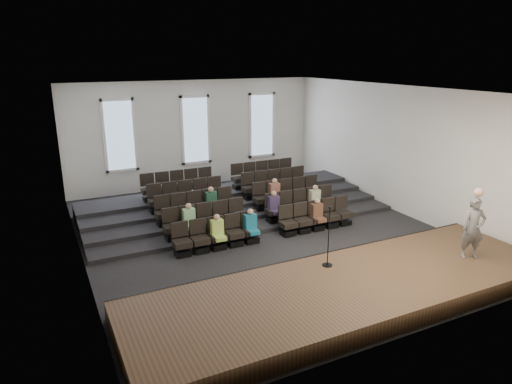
# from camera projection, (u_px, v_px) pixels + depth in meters

# --- Properties ---
(ground) EXTENTS (14.00, 14.00, 0.00)m
(ground) POSITION_uv_depth(u_px,v_px,m) (262.00, 233.00, 16.29)
(ground) COLOR black
(ground) RESTS_ON ground
(ceiling) EXTENTS (12.00, 14.00, 0.02)m
(ceiling) POSITION_uv_depth(u_px,v_px,m) (263.00, 90.00, 14.84)
(ceiling) COLOR white
(ceiling) RESTS_ON ground
(wall_back) EXTENTS (12.00, 0.04, 5.00)m
(wall_back) POSITION_uv_depth(u_px,v_px,m) (195.00, 134.00, 21.60)
(wall_back) COLOR silver
(wall_back) RESTS_ON ground
(wall_front) EXTENTS (12.00, 0.04, 5.00)m
(wall_front) POSITION_uv_depth(u_px,v_px,m) (414.00, 234.00, 9.53)
(wall_front) COLOR silver
(wall_front) RESTS_ON ground
(wall_left) EXTENTS (0.04, 14.00, 5.00)m
(wall_left) POSITION_uv_depth(u_px,v_px,m) (75.00, 186.00, 13.02)
(wall_left) COLOR silver
(wall_left) RESTS_ON ground
(wall_right) EXTENTS (0.04, 14.00, 5.00)m
(wall_right) POSITION_uv_depth(u_px,v_px,m) (397.00, 149.00, 18.11)
(wall_right) COLOR silver
(wall_right) RESTS_ON ground
(stage) EXTENTS (11.80, 3.60, 0.50)m
(stage) POSITION_uv_depth(u_px,v_px,m) (351.00, 290.00, 11.83)
(stage) COLOR #49361F
(stage) RESTS_ON ground
(stage_lip) EXTENTS (11.80, 0.06, 0.52)m
(stage_lip) POSITION_uv_depth(u_px,v_px,m) (313.00, 263.00, 13.35)
(stage_lip) COLOR black
(stage_lip) RESTS_ON ground
(risers) EXTENTS (11.80, 4.80, 0.60)m
(risers) POSITION_uv_depth(u_px,v_px,m) (228.00, 203.00, 18.95)
(risers) COLOR black
(risers) RESTS_ON ground
(seating_rows) EXTENTS (6.80, 4.70, 1.67)m
(seating_rows) POSITION_uv_depth(u_px,v_px,m) (244.00, 203.00, 17.41)
(seating_rows) COLOR black
(seating_rows) RESTS_ON ground
(windows) EXTENTS (8.44, 0.10, 3.24)m
(windows) POSITION_uv_depth(u_px,v_px,m) (196.00, 130.00, 21.48)
(windows) COLOR white
(windows) RESTS_ON wall_back
(audience) EXTENTS (5.45, 2.64, 1.10)m
(audience) POSITION_uv_depth(u_px,v_px,m) (258.00, 209.00, 16.33)
(audience) COLOR #B2D756
(audience) RESTS_ON seating_rows
(speaker) EXTENTS (0.78, 0.67, 1.80)m
(speaker) POSITION_uv_depth(u_px,v_px,m) (473.00, 228.00, 12.89)
(speaker) COLOR #5B5856
(speaker) RESTS_ON stage
(mic_stand) EXTENTS (0.29, 0.29, 1.74)m
(mic_stand) POSITION_uv_depth(u_px,v_px,m) (328.00, 248.00, 12.49)
(mic_stand) COLOR black
(mic_stand) RESTS_ON stage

